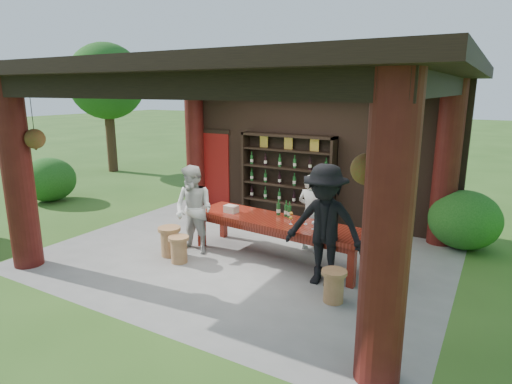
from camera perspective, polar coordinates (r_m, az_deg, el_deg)
The scene contains 15 objects.
ground at distance 8.36m, azimuth -1.39°, elevation -8.25°, with size 90.00×90.00×0.00m, color #2D5119.
pavilion at distance 8.20m, azimuth 0.02°, elevation 6.73°, with size 7.50×6.00×3.60m.
wine_shelf at distance 10.28m, azimuth 4.15°, elevation 1.95°, with size 2.36×0.36×2.08m.
tasting_table at distance 7.96m, azimuth 3.00°, elevation -4.55°, with size 3.52×1.20×0.75m.
stool_near_left at distance 8.01m, azimuth -10.24°, elevation -7.46°, with size 0.38×0.38×0.50m.
stool_near_right at distance 6.61m, azimuth 10.33°, elevation -12.12°, with size 0.38×0.38×0.50m.
stool_far_left at distance 8.34m, azimuth -11.42°, elevation -6.37°, with size 0.43×0.43×0.57m.
host at distance 8.36m, azimuth 7.28°, elevation -2.79°, with size 0.56×0.37×1.53m, color silver.
guest_woman at distance 8.28m, azimuth -8.30°, elevation -2.35°, with size 0.83×0.65×1.71m, color beige.
guest_man at distance 6.90m, azimuth 9.11°, elevation -4.45°, with size 1.28×0.74×1.98m, color black.
table_bottles at distance 8.12m, azimuth 3.84°, elevation -2.19°, with size 0.34×0.14×0.31m.
table_glasses at distance 7.59m, azimuth 7.15°, elevation -4.02°, with size 0.93×0.39×0.15m.
napkin_basket at distance 8.39m, azimuth -3.33°, elevation -2.27°, with size 0.26×0.18×0.14m, color #BF6672.
shrubs at distance 7.94m, azimuth 21.26°, elevation -6.11°, with size 16.01×8.47×1.36m.
trees at distance 8.18m, azimuth 24.87°, elevation 14.19°, with size 21.93×10.55×4.80m.
Camera 1 is at (4.06, -6.62, 3.09)m, focal length 30.00 mm.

